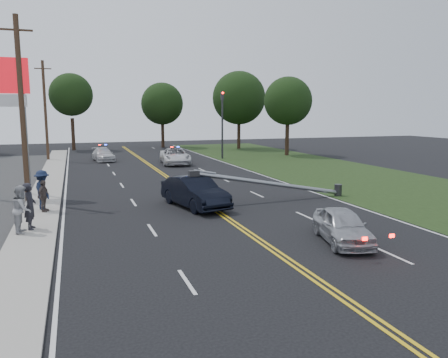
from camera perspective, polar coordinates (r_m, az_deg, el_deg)
name	(u,v)px	position (r m, az deg, el deg)	size (l,w,h in m)	color
ground	(272,249)	(16.24, 6.26, -9.10)	(120.00, 120.00, 0.00)	black
sidewalk	(42,208)	(24.51, -22.73, -3.46)	(1.80, 70.00, 0.12)	#A49E94
grass_verge	(389,185)	(31.70, 20.80, -0.80)	(12.00, 80.00, 0.01)	black
centerline_yellow	(198,198)	(25.35, -3.42, -2.51)	(0.36, 80.00, 0.00)	gold
traffic_signal	(222,119)	(46.43, -0.23, 7.86)	(0.28, 0.41, 7.05)	#2D2D30
fallen_streetlight	(279,184)	(24.82, 7.18, -0.68)	(9.36, 0.44, 1.91)	#2D2D30
utility_pole_mid	(22,110)	(26.07, -24.89, 8.23)	(1.60, 0.28, 10.00)	#382619
utility_pole_far	(45,110)	(48.02, -22.30, 8.29)	(1.60, 0.28, 10.00)	#382619
tree_6	(71,95)	(60.04, -19.35, 10.33)	(5.43, 5.43, 9.82)	black
tree_7	(162,104)	(61.78, -8.09, 9.70)	(5.78, 5.78, 8.94)	black
tree_8	(239,98)	(59.08, 1.97, 10.53)	(7.05, 7.05, 10.30)	black
tree_9	(288,101)	(50.51, 8.34, 10.04)	(5.43, 5.43, 8.88)	black
crashed_sedan	(195,192)	(22.91, -3.85, -1.70)	(1.71, 4.90, 1.61)	black
waiting_sedan	(342,226)	(17.40, 15.20, -5.91)	(1.54, 3.83, 1.31)	#A5A7AD
emergency_a	(175,156)	(41.93, -6.40, 2.98)	(2.53, 5.48, 1.52)	silver
emergency_b	(103,155)	(46.03, -15.51, 3.08)	(1.80, 4.42, 1.28)	silver
bystander_a	(30,206)	(19.85, -24.01, -3.24)	(0.71, 0.47, 1.95)	#232229
bystander_b	(22,209)	(19.44, -24.88, -3.58)	(0.94, 0.73, 1.92)	#A0A0A5
bystander_c	(42,190)	(23.53, -22.63, -1.33)	(1.28, 0.74, 1.99)	#19243F
bystander_d	(43,196)	(23.04, -22.51, -2.07)	(0.91, 0.38, 1.55)	#504440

